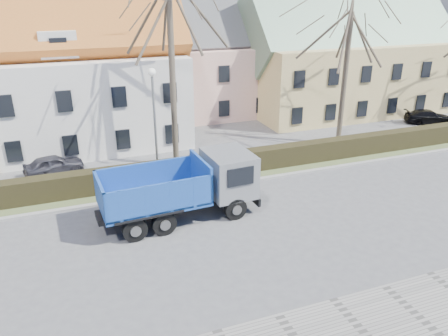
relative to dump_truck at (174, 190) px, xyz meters
name	(u,v)px	position (x,y,z in m)	size (l,w,h in m)	color
ground	(262,223)	(3.81, -1.82, -1.56)	(120.00, 120.00, 0.00)	#505053
curb_far	(228,184)	(3.81, 2.78, -1.50)	(80.00, 0.30, 0.12)	gray
grass_strip	(218,174)	(3.81, 4.38, -1.51)	(80.00, 3.00, 0.10)	#4A5831
hedge	(220,166)	(3.81, 4.18, -0.91)	(60.00, 0.90, 1.30)	black
building_pink	(208,67)	(7.81, 18.18, 2.44)	(10.80, 8.80, 8.00)	#DFAB9D
building_yellow	(345,62)	(19.81, 15.18, 2.69)	(18.80, 10.80, 8.50)	tan
tree_1	(172,64)	(1.81, 6.68, 4.76)	(9.20, 9.20, 12.65)	brown
tree_2	(346,66)	(13.81, 6.68, 3.94)	(8.00, 8.00, 11.00)	brown
dump_truck	(174,190)	(0.00, 0.00, 0.00)	(7.80, 2.90, 3.12)	#163F97
streetlight	(155,125)	(0.31, 5.18, 1.70)	(0.51, 0.51, 6.51)	gray
cart_frame	(198,191)	(1.77, 1.90, -1.20)	(0.79, 0.45, 0.72)	silver
parked_car_a	(54,164)	(-5.43, 8.00, -0.98)	(1.38, 3.43, 1.17)	#2F2E37
parked_car_b	(429,117)	(23.72, 8.42, -1.01)	(1.54, 3.79, 1.10)	black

